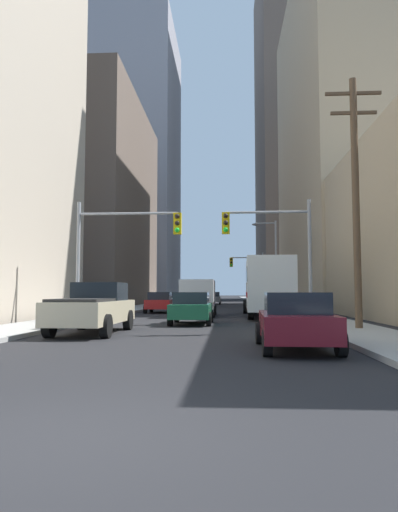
{
  "coord_description": "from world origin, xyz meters",
  "views": [
    {
      "loc": [
        1.71,
        -4.77,
        1.54
      ],
      "look_at": [
        0.0,
        23.13,
        3.69
      ],
      "focal_mm": 32.71,
      "sensor_mm": 36.0,
      "label": 1
    }
  ],
  "objects_px": {
    "sedan_white": "(177,300)",
    "traffic_signal_far_right": "(248,270)",
    "pickup_truck_beige": "(94,308)",
    "sedan_red": "(160,302)",
    "city_bus": "(267,286)",
    "cargo_van_silver": "(199,296)",
    "traffic_signal_near_left": "(124,239)",
    "sedan_grey": "(213,298)",
    "sedan_maroon": "(296,321)",
    "sedan_green": "(192,308)",
    "traffic_signal_near_right": "(271,239)"
  },
  "relations": [
    {
      "from": "sedan_white",
      "to": "traffic_signal_far_right",
      "type": "height_order",
      "value": "traffic_signal_far_right"
    },
    {
      "from": "pickup_truck_beige",
      "to": "sedan_red",
      "type": "height_order",
      "value": "pickup_truck_beige"
    },
    {
      "from": "sedan_maroon",
      "to": "sedan_grey",
      "type": "bearing_deg",
      "value": 94.52
    },
    {
      "from": "traffic_signal_near_left",
      "to": "traffic_signal_near_right",
      "type": "xyz_separation_m",
      "value": [
        7.2,
        -0.0,
        -0.04
      ]
    },
    {
      "from": "cargo_van_silver",
      "to": "sedan_green",
      "type": "height_order",
      "value": "cargo_van_silver"
    },
    {
      "from": "city_bus",
      "to": "sedan_grey",
      "type": "height_order",
      "value": "city_bus"
    },
    {
      "from": "pickup_truck_beige",
      "to": "traffic_signal_near_right",
      "type": "xyz_separation_m",
      "value": [
        7.1,
        5.31,
        3.13
      ]
    },
    {
      "from": "sedan_maroon",
      "to": "traffic_signal_near_right",
      "type": "distance_m",
      "value": 10.47
    },
    {
      "from": "sedan_maroon",
      "to": "traffic_signal_near_left",
      "type": "height_order",
      "value": "traffic_signal_near_left"
    },
    {
      "from": "city_bus",
      "to": "traffic_signal_far_right",
      "type": "distance_m",
      "value": 23.44
    },
    {
      "from": "sedan_green",
      "to": "traffic_signal_near_left",
      "type": "height_order",
      "value": "traffic_signal_near_left"
    },
    {
      "from": "sedan_green",
      "to": "sedan_grey",
      "type": "relative_size",
      "value": 0.99
    },
    {
      "from": "cargo_van_silver",
      "to": "traffic_signal_near_left",
      "type": "relative_size",
      "value": 0.87
    },
    {
      "from": "pickup_truck_beige",
      "to": "sedan_red",
      "type": "distance_m",
      "value": 17.16
    },
    {
      "from": "traffic_signal_far_right",
      "to": "sedan_maroon",
      "type": "bearing_deg",
      "value": -90.77
    },
    {
      "from": "city_bus",
      "to": "sedan_green",
      "type": "xyz_separation_m",
      "value": [
        -4.15,
        -7.05,
        -1.16
      ]
    },
    {
      "from": "sedan_green",
      "to": "sedan_grey",
      "type": "xyz_separation_m",
      "value": [
        -0.09,
        35.82,
        0.0
      ]
    },
    {
      "from": "sedan_grey",
      "to": "traffic_signal_near_left",
      "type": "height_order",
      "value": "traffic_signal_near_left"
    },
    {
      "from": "sedan_white",
      "to": "traffic_signal_far_right",
      "type": "bearing_deg",
      "value": 44.42
    },
    {
      "from": "sedan_red",
      "to": "sedan_maroon",
      "type": "bearing_deg",
      "value": -72.68
    },
    {
      "from": "traffic_signal_near_left",
      "to": "traffic_signal_far_right",
      "type": "distance_m",
      "value": 31.03
    },
    {
      "from": "sedan_red",
      "to": "sedan_grey",
      "type": "relative_size",
      "value": 1.0
    },
    {
      "from": "sedan_white",
      "to": "sedan_grey",
      "type": "relative_size",
      "value": 0.99
    },
    {
      "from": "city_bus",
      "to": "traffic_signal_far_right",
      "type": "xyz_separation_m",
      "value": [
        -0.1,
        23.34,
        2.11
      ]
    },
    {
      "from": "sedan_red",
      "to": "sedan_grey",
      "type": "xyz_separation_m",
      "value": [
        3.19,
        23.7,
        0.0
      ]
    },
    {
      "from": "city_bus",
      "to": "traffic_signal_near_right",
      "type": "relative_size",
      "value": 1.93
    },
    {
      "from": "sedan_green",
      "to": "sedan_red",
      "type": "bearing_deg",
      "value": 105.15
    },
    {
      "from": "sedan_red",
      "to": "traffic_signal_near_left",
      "type": "xyz_separation_m",
      "value": [
        -0.11,
        -11.85,
        3.34
      ]
    },
    {
      "from": "cargo_van_silver",
      "to": "traffic_signal_far_right",
      "type": "xyz_separation_m",
      "value": [
        4.17,
        23.24,
        2.76
      ]
    },
    {
      "from": "traffic_signal_near_left",
      "to": "traffic_signal_far_right",
      "type": "relative_size",
      "value": 1.0
    },
    {
      "from": "cargo_van_silver",
      "to": "sedan_green",
      "type": "relative_size",
      "value": 1.24
    },
    {
      "from": "pickup_truck_beige",
      "to": "sedan_white",
      "type": "bearing_deg",
      "value": 89.9
    },
    {
      "from": "sedan_maroon",
      "to": "traffic_signal_near_right",
      "type": "bearing_deg",
      "value": 88.24
    },
    {
      "from": "traffic_signal_near_left",
      "to": "sedan_maroon",
      "type": "bearing_deg",
      "value": -55.22
    },
    {
      "from": "sedan_white",
      "to": "pickup_truck_beige",
      "type": "bearing_deg",
      "value": -90.1
    },
    {
      "from": "sedan_green",
      "to": "traffic_signal_far_right",
      "type": "bearing_deg",
      "value": 82.41
    },
    {
      "from": "city_bus",
      "to": "sedan_red",
      "type": "height_order",
      "value": "city_bus"
    },
    {
      "from": "pickup_truck_beige",
      "to": "traffic_signal_near_left",
      "type": "height_order",
      "value": "traffic_signal_near_left"
    },
    {
      "from": "cargo_van_silver",
      "to": "traffic_signal_near_left",
      "type": "distance_m",
      "value": 8.12
    },
    {
      "from": "cargo_van_silver",
      "to": "sedan_grey",
      "type": "bearing_deg",
      "value": 89.94
    },
    {
      "from": "city_bus",
      "to": "cargo_van_silver",
      "type": "height_order",
      "value": "city_bus"
    },
    {
      "from": "sedan_red",
      "to": "sedan_white",
      "type": "relative_size",
      "value": 1.01
    },
    {
      "from": "sedan_red",
      "to": "traffic_signal_far_right",
      "type": "relative_size",
      "value": 0.71
    },
    {
      "from": "sedan_grey",
      "to": "traffic_signal_near_right",
      "type": "distance_m",
      "value": 35.91
    },
    {
      "from": "sedan_red",
      "to": "sedan_white",
      "type": "bearing_deg",
      "value": 89.77
    },
    {
      "from": "sedan_red",
      "to": "traffic_signal_near_right",
      "type": "xyz_separation_m",
      "value": [
        7.1,
        -11.85,
        3.3
      ]
    },
    {
      "from": "pickup_truck_beige",
      "to": "cargo_van_silver",
      "type": "relative_size",
      "value": 1.04
    },
    {
      "from": "city_bus",
      "to": "sedan_red",
      "type": "xyz_separation_m",
      "value": [
        -7.43,
        5.07,
        -1.16
      ]
    },
    {
      "from": "traffic_signal_near_right",
      "to": "traffic_signal_near_left",
      "type": "bearing_deg",
      "value": 180.0
    },
    {
      "from": "traffic_signal_far_right",
      "to": "sedan_white",
      "type": "bearing_deg",
      "value": -135.58
    }
  ]
}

